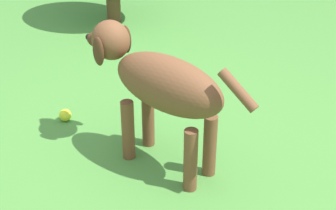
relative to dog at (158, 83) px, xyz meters
name	(u,v)px	position (x,y,z in m)	size (l,w,h in m)	color
ground	(171,153)	(-0.02, -0.08, -0.42)	(14.00, 14.00, 0.00)	#478438
dog	(158,83)	(0.00, 0.00, 0.00)	(0.93, 0.33, 0.64)	brown
tennis_ball_1	(65,115)	(0.62, -0.07, -0.39)	(0.07, 0.07, 0.07)	#D1DD2F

